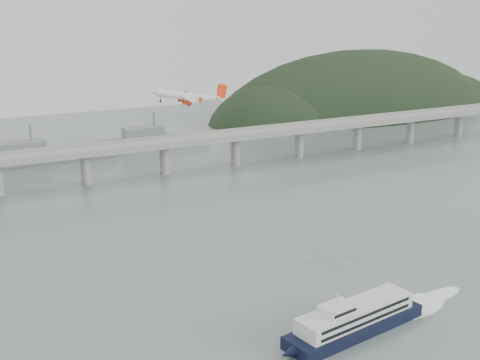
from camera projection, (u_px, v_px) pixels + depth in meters
ground at (310, 316)px, 227.19m from camera, size 900.00×900.00×0.00m
bridge at (132, 151)px, 393.22m from camera, size 800.00×22.00×23.90m
headland at (369, 129)px, 640.81m from camera, size 365.00×155.00×156.00m
ferry at (355, 319)px, 215.22m from camera, size 89.12×26.29×16.88m
airliner at (189, 97)px, 258.08m from camera, size 32.04×29.38×8.59m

